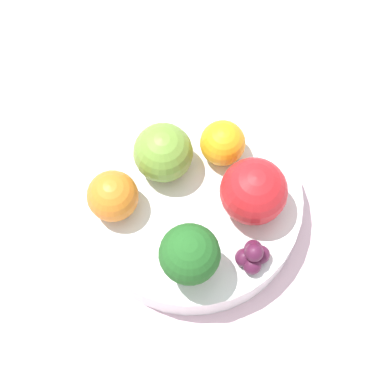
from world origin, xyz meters
name	(u,v)px	position (x,y,z in m)	size (l,w,h in m)	color
ground_plane	(192,219)	(0.00, 0.00, 0.00)	(6.00, 6.00, 0.00)	gray
table_surface	(192,215)	(0.00, 0.00, 0.01)	(1.20, 1.20, 0.02)	silver
bowl	(192,204)	(0.00, 0.00, 0.04)	(0.20, 0.20, 0.04)	white
broccoli	(190,255)	(-0.07, 0.01, 0.10)	(0.05, 0.05, 0.07)	#8CB76B
apple_red	(163,153)	(0.03, 0.02, 0.09)	(0.05, 0.05, 0.05)	olive
apple_green	(254,191)	(-0.02, -0.05, 0.09)	(0.06, 0.06, 0.06)	red
orange_front	(113,200)	(0.00, 0.07, 0.08)	(0.05, 0.05, 0.05)	orange
orange_back	(223,143)	(0.04, -0.03, 0.08)	(0.04, 0.04, 0.04)	orange
grape_cluster	(253,256)	(-0.07, -0.04, 0.07)	(0.03, 0.03, 0.03)	#511938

